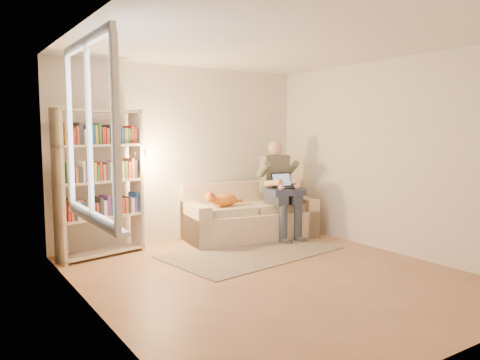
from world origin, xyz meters
TOP-DOWN VIEW (x-y plane):
  - floor at (0.00, 0.00)m, footprint 4.50×4.50m
  - ceiling at (0.00, 0.00)m, footprint 4.00×4.50m
  - wall_left at (-2.00, 0.00)m, footprint 0.02×4.50m
  - wall_right at (2.00, 0.00)m, footprint 0.02×4.50m
  - wall_back at (0.00, 2.25)m, footprint 4.00×0.02m
  - wall_front at (0.00, -2.25)m, footprint 4.00×0.02m
  - window at (-1.95, 0.20)m, footprint 0.12×1.52m
  - sofa at (0.86, 1.74)m, footprint 2.08×1.17m
  - person at (1.28, 1.53)m, footprint 0.51×0.73m
  - cat at (0.37, 1.69)m, footprint 0.65×0.28m
  - blanket at (1.28, 1.37)m, footprint 0.59×0.51m
  - laptop at (1.28, 1.38)m, footprint 0.36×0.33m
  - bookshelf at (-1.37, 1.90)m, footprint 1.32×0.52m
  - rug at (0.37, 0.96)m, footprint 2.46×1.66m

SIDE VIEW (x-z plane):
  - floor at x=0.00m, z-range 0.00..0.00m
  - rug at x=0.37m, z-range 0.00..0.01m
  - sofa at x=0.86m, z-range -0.11..0.72m
  - cat at x=0.37m, z-range 0.52..0.75m
  - blanket at x=1.28m, z-range 0.68..0.78m
  - person at x=1.28m, z-range 0.08..1.58m
  - laptop at x=1.28m, z-range 0.70..0.98m
  - bookshelf at x=-1.37m, z-range 0.10..2.03m
  - wall_left at x=-2.00m, z-range 0.00..2.60m
  - wall_right at x=2.00m, z-range 0.00..2.60m
  - wall_back at x=0.00m, z-range 0.00..2.60m
  - wall_front at x=0.00m, z-range 0.00..2.60m
  - window at x=-1.95m, z-range 0.53..2.22m
  - ceiling at x=0.00m, z-range 2.59..2.61m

